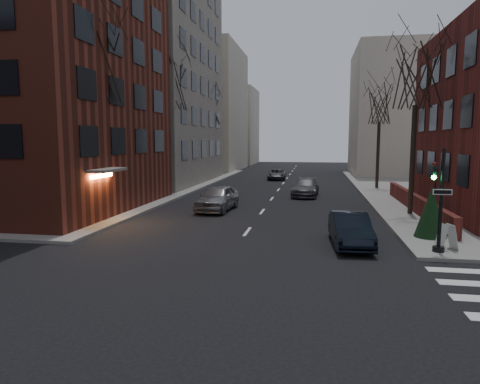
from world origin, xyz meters
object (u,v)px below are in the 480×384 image
tree_right_b (380,105)px  evergreen_shrub (431,212)px  streetlamp_near (159,143)px  car_lane_gray (305,188)px  sandwich_board (447,236)px  car_lane_silver (218,198)px  car_lane_far (277,174)px  parked_sedan (350,230)px  traffic_signal (439,207)px  tree_right_a (416,77)px  tree_left_a (95,66)px  tree_left_b (168,86)px  tree_left_c (210,109)px  streetlamp_far (219,142)px

tree_right_b → evergreen_shrub: 21.34m
streetlamp_near → evergreen_shrub: 19.75m
streetlamp_near → car_lane_gray: (10.70, 3.99, -3.54)m
sandwich_board → evergreen_shrub: (-0.08, 2.15, 0.63)m
car_lane_silver → car_lane_far: size_ratio=1.11×
car_lane_far → evergreen_shrub: bearing=-74.2°
tree_right_b → parked_sedan: 23.41m
car_lane_far → evergreen_shrub: 30.02m
traffic_signal → evergreen_shrub: (0.40, 2.62, -0.61)m
parked_sedan → tree_right_a: bearing=59.1°
tree_left_a → tree_right_b: bearing=45.6°
car_lane_gray → car_lane_far: size_ratio=1.12×
sandwich_board → tree_right_b: bearing=75.4°
parked_sedan → evergreen_shrub: bearing=20.1°
parked_sedan → car_lane_silver: car_lane_silver is taller
car_lane_gray → car_lane_far: 14.57m
tree_left_b → tree_right_b: tree_left_b is taller
tree_left_b → tree_left_c: bearing=90.0°
tree_right_b → car_lane_gray: tree_right_b is taller
tree_right_b → streetlamp_far: size_ratio=1.46×
car_lane_silver → tree_left_b: bearing=130.7°
tree_left_a → car_lane_far: tree_left_a is taller
parked_sedan → sandwich_board: 3.72m
car_lane_far → evergreen_shrub: evergreen_shrub is taller
tree_left_a → car_lane_gray: 18.22m
tree_left_c → streetlamp_far: bearing=73.3°
traffic_signal → car_lane_gray: bearing=107.7°
tree_right_b → tree_right_a: bearing=-90.0°
tree_left_b → streetlamp_near: (0.60, -4.00, -4.68)m
tree_left_c → tree_right_b: bearing=-24.4°
tree_left_a → tree_left_b: size_ratio=0.95×
tree_left_b → tree_right_a: tree_left_b is taller
tree_left_b → streetlamp_far: size_ratio=1.72×
tree_right_b → car_lane_gray: size_ratio=1.91×
traffic_signal → streetlamp_near: size_ratio=0.64×
tree_right_b → parked_sedan: size_ratio=2.17×
parked_sedan → car_lane_gray: car_lane_gray is taller
parked_sedan → car_lane_gray: (-2.24, 15.99, 0.00)m
parked_sedan → sandwich_board: size_ratio=4.14×
tree_left_b → car_lane_far: tree_left_b is taller
streetlamp_near → car_lane_gray: streetlamp_near is taller
streetlamp_near → streetlamp_far: (0.00, 20.00, 0.00)m
streetlamp_near → car_lane_silver: streetlamp_near is taller
streetlamp_far → parked_sedan: bearing=-68.0°
tree_right_a → streetlamp_far: tree_right_a is taller
tree_left_a → car_lane_silver: (5.94, 3.97, -7.66)m
tree_left_b → traffic_signal: bearing=-45.5°
tree_right_a → streetlamp_far: 29.65m
car_lane_far → tree_right_b: bearing=-42.0°
streetlamp_far → parked_sedan: 34.70m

